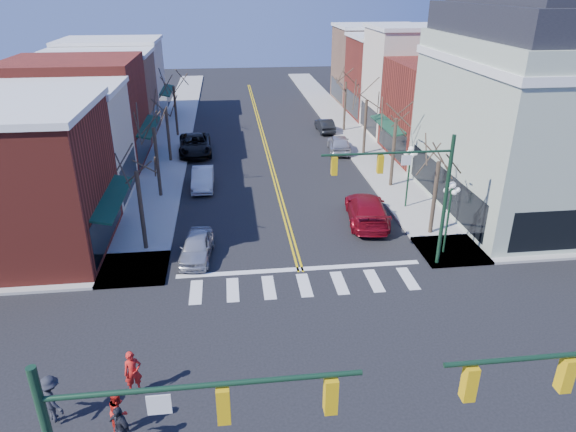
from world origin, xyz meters
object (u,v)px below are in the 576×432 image
object	(u,v)px
car_right_far	(325,125)
car_left_mid	(203,178)
victorian_corner	(545,108)
lamppost_midblock	(409,167)
pedestrian_dark_b	(52,399)
car_right_near	(367,209)
car_right_mid	(339,143)
car_left_far	(195,145)
car_left_near	(197,247)
lamppost_corner	(450,206)
pedestrian_red_b	(119,410)
pedestrian_dark_a	(120,428)
pedestrian_red_a	(133,372)

from	to	relation	value
car_right_far	car_left_mid	bearing A→B (deg)	48.89
victorian_corner	car_left_mid	bearing A→B (deg)	164.69
lamppost_midblock	car_right_far	xyz separation A→B (m)	(-1.80, 19.93, -2.29)
victorian_corner	pedestrian_dark_b	distance (m)	31.31
car_right_near	pedestrian_dark_b	bearing A→B (deg)	52.32
car_right_mid	pedestrian_dark_b	world-z (taller)	pedestrian_dark_b
car_left_far	lamppost_midblock	bearing A→B (deg)	-46.87
car_left_far	car_right_near	distance (m)	19.52
car_right_near	pedestrian_dark_b	xyz separation A→B (m)	(-14.83, -14.74, 0.20)
car_left_near	car_right_mid	world-z (taller)	car_right_mid
car_right_mid	car_right_far	distance (m)	6.88
lamppost_corner	pedestrian_dark_b	distance (m)	20.70
car_left_mid	pedestrian_red_b	distance (m)	22.82
victorian_corner	car_right_far	size ratio (longest dim) A/B	3.50
car_left_near	car_left_mid	world-z (taller)	car_left_mid
pedestrian_dark_b	victorian_corner	bearing A→B (deg)	-100.26
car_left_far	pedestrian_dark_a	size ratio (longest dim) A/B	3.49
victorian_corner	car_right_mid	bearing A→B (deg)	126.72
victorian_corner	pedestrian_red_b	distance (m)	29.81
car_left_mid	car_right_mid	bearing A→B (deg)	32.53
car_left_far	car_right_near	world-z (taller)	car_right_near
car_left_far	pedestrian_red_b	bearing A→B (deg)	-95.04
victorian_corner	car_left_near	world-z (taller)	victorian_corner
lamppost_midblock	car_right_far	distance (m)	20.14
lamppost_midblock	pedestrian_red_a	distance (m)	21.99
car_left_mid	pedestrian_red_a	world-z (taller)	pedestrian_red_a
pedestrian_red_b	pedestrian_dark_b	world-z (taller)	pedestrian_dark_b
car_right_mid	pedestrian_dark_b	bearing A→B (deg)	66.98
lamppost_corner	car_right_far	xyz separation A→B (m)	(-1.80, 26.43, -2.29)
victorian_corner	car_left_far	size ratio (longest dim) A/B	2.38
pedestrian_dark_a	car_left_near	bearing A→B (deg)	123.66
pedestrian_red_b	pedestrian_dark_b	xyz separation A→B (m)	(-2.30, 0.68, 0.12)
victorian_corner	car_left_far	world-z (taller)	victorian_corner
victorian_corner	car_left_mid	distance (m)	23.54
pedestrian_dark_a	pedestrian_red_a	bearing A→B (deg)	131.81
car_left_far	car_right_far	bearing A→B (deg)	21.71
car_left_mid	car_right_near	world-z (taller)	car_right_near
lamppost_midblock	car_left_far	bearing A→B (deg)	136.14
car_right_near	pedestrian_dark_b	world-z (taller)	pedestrian_dark_b
lamppost_midblock	car_right_mid	world-z (taller)	lamppost_midblock
lamppost_corner	pedestrian_red_a	xyz separation A→B (m)	(-15.50, -8.97, -1.95)
lamppost_corner	car_right_far	world-z (taller)	lamppost_corner
pedestrian_dark_a	pedestrian_dark_b	distance (m)	2.93
car_left_mid	pedestrian_red_a	distance (m)	21.07
car_right_far	pedestrian_red_b	distance (m)	39.66
car_right_mid	pedestrian_dark_a	size ratio (longest dim) A/B	2.68
car_left_far	pedestrian_dark_a	world-z (taller)	pedestrian_dark_a
lamppost_corner	pedestrian_red_b	bearing A→B (deg)	-145.72
pedestrian_red_a	pedestrian_dark_b	distance (m)	2.72
car_right_far	car_left_near	bearing A→B (deg)	63.15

